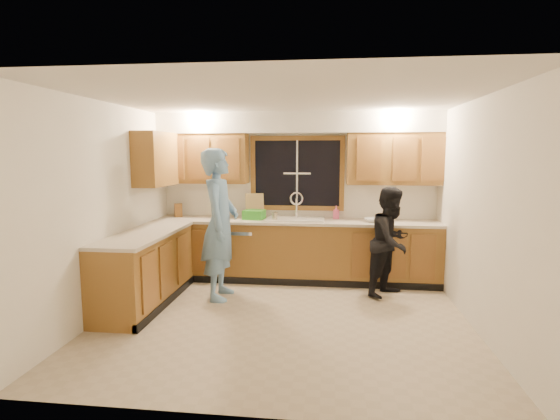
# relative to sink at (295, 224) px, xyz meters

# --- Properties ---
(floor) EXTENTS (4.20, 4.20, 0.00)m
(floor) POSITION_rel_sink_xyz_m (0.00, -1.60, -0.86)
(floor) COLOR #B8A78D
(floor) RESTS_ON ground
(ceiling) EXTENTS (4.20, 4.20, 0.00)m
(ceiling) POSITION_rel_sink_xyz_m (0.00, -1.60, 1.64)
(ceiling) COLOR silver
(wall_back) EXTENTS (4.20, 0.00, 4.20)m
(wall_back) POSITION_rel_sink_xyz_m (0.00, 0.30, 0.39)
(wall_back) COLOR white
(wall_back) RESTS_ON ground
(wall_left) EXTENTS (0.00, 3.80, 3.80)m
(wall_left) POSITION_rel_sink_xyz_m (-2.10, -1.60, 0.39)
(wall_left) COLOR white
(wall_left) RESTS_ON ground
(wall_right) EXTENTS (0.00, 3.80, 3.80)m
(wall_right) POSITION_rel_sink_xyz_m (2.10, -1.60, 0.39)
(wall_right) COLOR white
(wall_right) RESTS_ON ground
(base_cabinets_back) EXTENTS (4.20, 0.60, 0.88)m
(base_cabinets_back) POSITION_rel_sink_xyz_m (0.00, -0.00, -0.42)
(base_cabinets_back) COLOR olive
(base_cabinets_back) RESTS_ON ground
(base_cabinets_left) EXTENTS (0.60, 1.90, 0.88)m
(base_cabinets_left) POSITION_rel_sink_xyz_m (-1.80, -1.25, -0.42)
(base_cabinets_left) COLOR olive
(base_cabinets_left) RESTS_ON ground
(countertop_back) EXTENTS (4.20, 0.63, 0.04)m
(countertop_back) POSITION_rel_sink_xyz_m (0.00, -0.02, 0.04)
(countertop_back) COLOR beige
(countertop_back) RESTS_ON base_cabinets_back
(countertop_left) EXTENTS (0.63, 1.90, 0.04)m
(countertop_left) POSITION_rel_sink_xyz_m (-1.79, -1.25, 0.04)
(countertop_left) COLOR beige
(countertop_left) RESTS_ON base_cabinets_left
(upper_cabinets_left) EXTENTS (1.35, 0.33, 0.75)m
(upper_cabinets_left) POSITION_rel_sink_xyz_m (-1.43, 0.13, 0.96)
(upper_cabinets_left) COLOR olive
(upper_cabinets_left) RESTS_ON wall_back
(upper_cabinets_right) EXTENTS (1.35, 0.33, 0.75)m
(upper_cabinets_right) POSITION_rel_sink_xyz_m (1.43, 0.13, 0.96)
(upper_cabinets_right) COLOR olive
(upper_cabinets_right) RESTS_ON wall_back
(upper_cabinets_return) EXTENTS (0.33, 0.90, 0.75)m
(upper_cabinets_return) POSITION_rel_sink_xyz_m (-1.94, -0.48, 0.96)
(upper_cabinets_return) COLOR olive
(upper_cabinets_return) RESTS_ON wall_left
(soffit) EXTENTS (4.20, 0.35, 0.30)m
(soffit) POSITION_rel_sink_xyz_m (0.00, 0.12, 1.49)
(soffit) COLOR silver
(soffit) RESTS_ON wall_back
(window_frame) EXTENTS (1.44, 0.03, 1.14)m
(window_frame) POSITION_rel_sink_xyz_m (0.00, 0.29, 0.74)
(window_frame) COLOR black
(window_frame) RESTS_ON wall_back
(sink) EXTENTS (0.86, 0.52, 0.57)m
(sink) POSITION_rel_sink_xyz_m (0.00, 0.00, 0.00)
(sink) COLOR silver
(sink) RESTS_ON countertop_back
(dishwasher) EXTENTS (0.60, 0.56, 0.82)m
(dishwasher) POSITION_rel_sink_xyz_m (-0.85, -0.01, -0.45)
(dishwasher) COLOR white
(dishwasher) RESTS_ON floor
(stove) EXTENTS (0.58, 0.75, 0.90)m
(stove) POSITION_rel_sink_xyz_m (-1.80, -1.82, -0.41)
(stove) COLOR white
(stove) RESTS_ON floor
(man) EXTENTS (0.49, 0.73, 1.97)m
(man) POSITION_rel_sink_xyz_m (-0.91, -0.91, 0.12)
(man) COLOR #6998C8
(man) RESTS_ON floor
(woman) EXTENTS (0.88, 0.90, 1.47)m
(woman) POSITION_rel_sink_xyz_m (1.33, -0.55, -0.13)
(woman) COLOR black
(woman) RESTS_ON floor
(knife_block) EXTENTS (0.14, 0.13, 0.21)m
(knife_block) POSITION_rel_sink_xyz_m (-1.85, 0.12, 0.16)
(knife_block) COLOR brown
(knife_block) RESTS_ON countertop_back
(cutting_board) EXTENTS (0.30, 0.17, 0.37)m
(cutting_board) POSITION_rel_sink_xyz_m (-0.65, 0.19, 0.24)
(cutting_board) COLOR tan
(cutting_board) RESTS_ON countertop_back
(dish_crate) EXTENTS (0.33, 0.31, 0.14)m
(dish_crate) POSITION_rel_sink_xyz_m (-0.63, 0.01, 0.12)
(dish_crate) COLOR green
(dish_crate) RESTS_ON countertop_back
(soap_bottle) EXTENTS (0.09, 0.09, 0.20)m
(soap_bottle) POSITION_rel_sink_xyz_m (0.60, 0.19, 0.16)
(soap_bottle) COLOR #E25684
(soap_bottle) RESTS_ON countertop_back
(bowl) EXTENTS (0.26, 0.26, 0.06)m
(bowl) POSITION_rel_sink_xyz_m (1.12, -0.08, 0.08)
(bowl) COLOR silver
(bowl) RESTS_ON countertop_back
(can_left) EXTENTS (0.08, 0.08, 0.13)m
(can_left) POSITION_rel_sink_xyz_m (-0.29, -0.17, 0.12)
(can_left) COLOR #C1B794
(can_left) RESTS_ON countertop_back
(can_right) EXTENTS (0.09, 0.09, 0.12)m
(can_right) POSITION_rel_sink_xyz_m (-0.29, -0.10, 0.12)
(can_right) COLOR #C1B794
(can_right) RESTS_ON countertop_back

